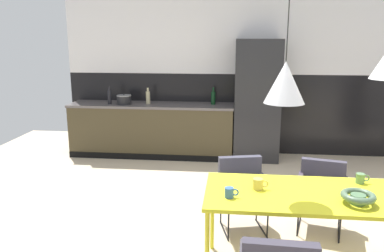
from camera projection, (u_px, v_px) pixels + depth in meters
back_wall_splashback_dark at (242, 113)px, 6.71m from camera, size 6.05×0.12×1.37m
back_wall_panel_upper at (244, 32)px, 6.40m from camera, size 6.05×0.12×1.37m
kitchen_counter at (152, 130)px, 6.58m from camera, size 2.75×0.63×0.89m
refrigerator_column at (257, 100)px, 6.27m from camera, size 0.72×0.60×1.95m
dining_table at (328, 199)px, 3.12m from camera, size 1.99×0.79×0.75m
armchair_corner_seat at (322, 186)px, 4.02m from camera, size 0.58×0.57×0.71m
armchair_by_stool at (242, 185)px, 4.03m from camera, size 0.57×0.57×0.75m
fruit_bowl at (358, 197)px, 2.91m from camera, size 0.26×0.26×0.09m
mug_dark_espresso at (258, 184)px, 3.19m from camera, size 0.13×0.09×0.09m
mug_wide_latte at (360, 178)px, 3.33m from camera, size 0.12×0.07×0.09m
mug_white_ceramic at (230, 193)px, 3.03m from camera, size 0.11×0.07×0.08m
cooking_pot at (124, 100)px, 6.43m from camera, size 0.24×0.24×0.18m
bottle_spice_small at (213, 98)px, 6.40m from camera, size 0.07×0.07×0.28m
bottle_oil_tall at (148, 97)px, 6.46m from camera, size 0.07×0.07×0.27m
bottle_vinegar_dark at (109, 97)px, 6.42m from camera, size 0.06×0.06×0.29m
pendant_lamp_over_table_near at (285, 82)px, 2.92m from camera, size 0.31×0.31×1.20m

